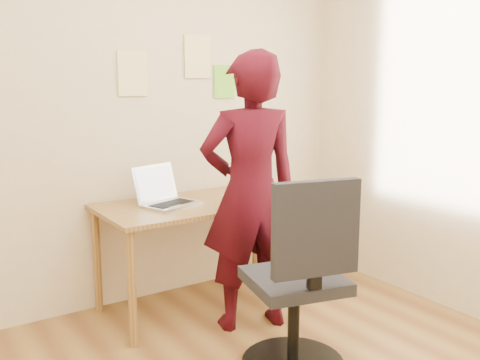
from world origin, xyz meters
TOP-DOWN VIEW (x-y plane):
  - room at (0.00, 0.00)m, footprint 3.58×3.58m
  - desk at (0.37, 1.38)m, footprint 1.40×0.70m
  - laptop at (0.12, 1.43)m, footprint 0.43×0.40m
  - paper_sheet at (0.69, 1.35)m, footprint 0.22×0.29m
  - phone at (0.58, 1.17)m, footprint 0.10×0.14m
  - wall_note_left at (0.05, 1.74)m, footprint 0.21×0.00m
  - wall_note_mid at (0.55, 1.74)m, footprint 0.21×0.00m
  - wall_note_right at (0.78, 1.74)m, footprint 0.18×0.00m
  - office_chair at (0.35, 0.32)m, footprint 0.57×0.58m
  - person at (0.46, 0.95)m, footprint 0.71×0.56m

SIDE VIEW (x-z plane):
  - office_chair at x=0.35m, z-range -0.08..1.00m
  - desk at x=0.37m, z-range 0.28..1.02m
  - paper_sheet at x=0.69m, z-range 0.74..0.74m
  - phone at x=0.58m, z-range 0.74..0.75m
  - laptop at x=0.12m, z-range 0.67..0.92m
  - person at x=0.46m, z-range 0.00..1.72m
  - room at x=0.00m, z-range -0.04..2.74m
  - wall_note_right at x=0.78m, z-range 1.42..1.66m
  - wall_note_left at x=0.05m, z-range 1.44..1.74m
  - wall_note_mid at x=0.55m, z-range 1.56..1.86m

